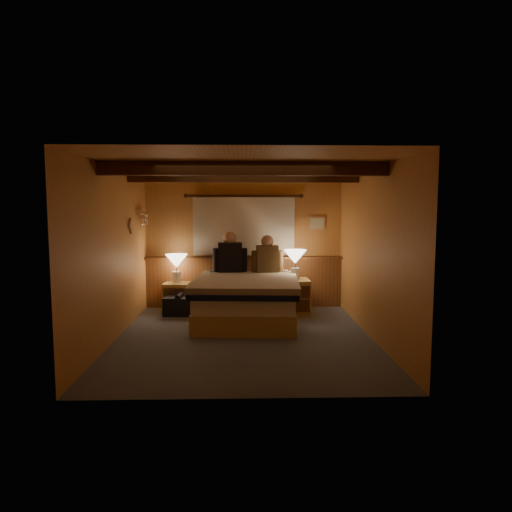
{
  "coord_description": "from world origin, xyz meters",
  "views": [
    {
      "loc": [
        -0.01,
        -6.33,
        1.83
      ],
      "look_at": [
        0.18,
        0.4,
        1.12
      ],
      "focal_mm": 32.0,
      "sensor_mm": 36.0,
      "label": 1
    }
  ],
  "objects_px": {
    "bed": "(247,299)",
    "nightstand_right": "(293,296)",
    "lamp_left": "(176,263)",
    "lamp_right": "(295,259)",
    "duffel_bag": "(180,306)",
    "person_left": "(230,255)",
    "nightstand_left": "(177,296)",
    "person_right": "(267,257)"
  },
  "relations": [
    {
      "from": "lamp_right",
      "to": "duffel_bag",
      "type": "distance_m",
      "value": 2.15
    },
    {
      "from": "nightstand_right",
      "to": "person_right",
      "type": "xyz_separation_m",
      "value": [
        -0.45,
        0.12,
        0.68
      ]
    },
    {
      "from": "person_left",
      "to": "nightstand_right",
      "type": "bearing_deg",
      "value": -11.84
    },
    {
      "from": "nightstand_right",
      "to": "lamp_right",
      "type": "xyz_separation_m",
      "value": [
        0.03,
        0.04,
        0.66
      ]
    },
    {
      "from": "nightstand_right",
      "to": "bed",
      "type": "bearing_deg",
      "value": -149.78
    },
    {
      "from": "nightstand_right",
      "to": "nightstand_left",
      "type": "bearing_deg",
      "value": 169.08
    },
    {
      "from": "person_right",
      "to": "bed",
      "type": "bearing_deg",
      "value": -121.36
    },
    {
      "from": "lamp_left",
      "to": "nightstand_right",
      "type": "bearing_deg",
      "value": -9.06
    },
    {
      "from": "person_left",
      "to": "nightstand_left",
      "type": "bearing_deg",
      "value": 169.53
    },
    {
      "from": "lamp_left",
      "to": "person_left",
      "type": "distance_m",
      "value": 0.99
    },
    {
      "from": "lamp_right",
      "to": "person_right",
      "type": "bearing_deg",
      "value": 170.34
    },
    {
      "from": "nightstand_right",
      "to": "duffel_bag",
      "type": "relative_size",
      "value": 1.09
    },
    {
      "from": "lamp_right",
      "to": "person_left",
      "type": "xyz_separation_m",
      "value": [
        -1.13,
        0.13,
        0.05
      ]
    },
    {
      "from": "lamp_left",
      "to": "duffel_bag",
      "type": "distance_m",
      "value": 0.82
    },
    {
      "from": "nightstand_left",
      "to": "person_left",
      "type": "relative_size",
      "value": 0.68
    },
    {
      "from": "bed",
      "to": "lamp_left",
      "type": "bearing_deg",
      "value": 149.35
    },
    {
      "from": "bed",
      "to": "nightstand_left",
      "type": "xyz_separation_m",
      "value": [
        -1.25,
        0.83,
        -0.12
      ]
    },
    {
      "from": "lamp_left",
      "to": "lamp_right",
      "type": "bearing_deg",
      "value": -7.88
    },
    {
      "from": "nightstand_right",
      "to": "duffel_bag",
      "type": "height_order",
      "value": "nightstand_right"
    },
    {
      "from": "bed",
      "to": "lamp_right",
      "type": "xyz_separation_m",
      "value": [
        0.85,
        0.57,
        0.59
      ]
    },
    {
      "from": "nightstand_right",
      "to": "lamp_right",
      "type": "distance_m",
      "value": 0.66
    },
    {
      "from": "lamp_right",
      "to": "person_right",
      "type": "relative_size",
      "value": 0.76
    },
    {
      "from": "lamp_right",
      "to": "bed",
      "type": "bearing_deg",
      "value": -146.18
    },
    {
      "from": "nightstand_left",
      "to": "lamp_left",
      "type": "bearing_deg",
      "value": 96.92
    },
    {
      "from": "nightstand_left",
      "to": "person_left",
      "type": "bearing_deg",
      "value": -3.17
    },
    {
      "from": "duffel_bag",
      "to": "nightstand_left",
      "type": "bearing_deg",
      "value": 109.68
    },
    {
      "from": "bed",
      "to": "person_left",
      "type": "xyz_separation_m",
      "value": [
        -0.29,
        0.7,
        0.63
      ]
    },
    {
      "from": "person_right",
      "to": "duffel_bag",
      "type": "relative_size",
      "value": 1.23
    },
    {
      "from": "nightstand_left",
      "to": "person_right",
      "type": "height_order",
      "value": "person_right"
    },
    {
      "from": "person_left",
      "to": "duffel_bag",
      "type": "xyz_separation_m",
      "value": [
        -0.86,
        -0.27,
        -0.84
      ]
    },
    {
      "from": "bed",
      "to": "nightstand_right",
      "type": "relative_size",
      "value": 3.66
    },
    {
      "from": "person_left",
      "to": "lamp_left",
      "type": "bearing_deg",
      "value": 167.84
    },
    {
      "from": "lamp_left",
      "to": "bed",
      "type": "bearing_deg",
      "value": -34.4
    },
    {
      "from": "lamp_right",
      "to": "person_left",
      "type": "height_order",
      "value": "person_left"
    },
    {
      "from": "bed",
      "to": "lamp_right",
      "type": "height_order",
      "value": "lamp_right"
    },
    {
      "from": "lamp_left",
      "to": "person_right",
      "type": "height_order",
      "value": "person_right"
    },
    {
      "from": "lamp_left",
      "to": "lamp_right",
      "type": "relative_size",
      "value": 0.99
    },
    {
      "from": "bed",
      "to": "person_left",
      "type": "distance_m",
      "value": 0.99
    },
    {
      "from": "nightstand_left",
      "to": "bed",
      "type": "bearing_deg",
      "value": -29.13
    },
    {
      "from": "bed",
      "to": "person_left",
      "type": "height_order",
      "value": "person_left"
    },
    {
      "from": "lamp_right",
      "to": "lamp_left",
      "type": "bearing_deg",
      "value": 172.12
    },
    {
      "from": "lamp_left",
      "to": "duffel_bag",
      "type": "relative_size",
      "value": 0.93
    }
  ]
}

